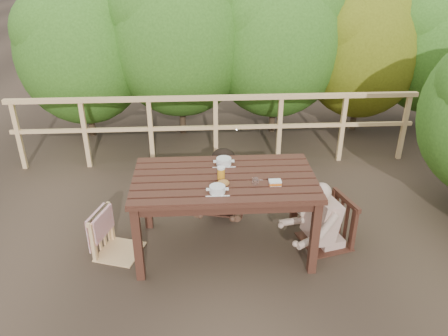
{
  "coord_description": "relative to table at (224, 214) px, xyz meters",
  "views": [
    {
      "loc": [
        -0.22,
        -3.71,
        2.8
      ],
      "look_at": [
        0.0,
        0.05,
        0.9
      ],
      "focal_mm": 35.21,
      "sensor_mm": 36.0,
      "label": 1
    }
  ],
  "objects": [
    {
      "name": "bread_roll",
      "position": [
        -0.02,
        -0.15,
        0.44
      ],
      "size": [
        0.12,
        0.09,
        0.07
      ],
      "primitive_type": "ellipsoid",
      "color": "#AB732E",
      "rests_on": "table"
    },
    {
      "name": "butter_tub",
      "position": [
        0.46,
        -0.16,
        0.43
      ],
      "size": [
        0.12,
        0.08,
        0.05
      ],
      "primitive_type": "cube",
      "rotation": [
        0.0,
        0.0,
        0.01
      ],
      "color": "white",
      "rests_on": "table"
    },
    {
      "name": "chair_right",
      "position": [
        1.06,
        0.02,
        0.07
      ],
      "size": [
        0.58,
        0.58,
        0.96
      ],
      "primitive_type": "cube",
      "rotation": [
        0.0,
        0.0,
        -1.31
      ],
      "color": "#381D14",
      "rests_on": "ground"
    },
    {
      "name": "chair_far",
      "position": [
        0.07,
        0.78,
        0.05
      ],
      "size": [
        0.55,
        0.55,
        0.9
      ],
      "primitive_type": "cube",
      "rotation": [
        0.0,
        0.0,
        -0.25
      ],
      "color": "#381D14",
      "rests_on": "ground"
    },
    {
      "name": "hedge_row",
      "position": [
        0.4,
        3.2,
        1.49
      ],
      "size": [
        6.6,
        1.6,
        3.8
      ],
      "primitive_type": null,
      "color": "#315D1A",
      "rests_on": "ground"
    },
    {
      "name": "ground",
      "position": [
        0.0,
        0.0,
        -0.41
      ],
      "size": [
        60.0,
        60.0,
        0.0
      ],
      "primitive_type": "plane",
      "color": "#443426",
      "rests_on": "ground"
    },
    {
      "name": "woman",
      "position": [
        0.07,
        0.8,
        0.23
      ],
      "size": [
        0.65,
        0.73,
        1.27
      ],
      "primitive_type": null,
      "rotation": [
        0.0,
        0.0,
        2.9
      ],
      "color": "black",
      "rests_on": "ground"
    },
    {
      "name": "tumbler",
      "position": [
        0.28,
        -0.16,
        0.44
      ],
      "size": [
        0.06,
        0.06,
        0.07
      ],
      "primitive_type": "cylinder",
      "color": "silver",
      "rests_on": "table"
    },
    {
      "name": "table",
      "position": [
        0.0,
        0.0,
        0.0
      ],
      "size": [
        1.76,
        0.99,
        0.81
      ],
      "primitive_type": "cube",
      "color": "#381D14",
      "rests_on": "ground"
    },
    {
      "name": "soup_near",
      "position": [
        -0.08,
        -0.29,
        0.45
      ],
      "size": [
        0.24,
        0.24,
        0.08
      ],
      "primitive_type": "cylinder",
      "color": "silver",
      "rests_on": "table"
    },
    {
      "name": "chair_left",
      "position": [
        -1.07,
        -0.02,
        0.02
      ],
      "size": [
        0.53,
        0.53,
        0.86
      ],
      "primitive_type": "cube",
      "rotation": [
        0.0,
        0.0,
        1.26
      ],
      "color": "#E2B275",
      "rests_on": "ground"
    },
    {
      "name": "soup_far",
      "position": [
        0.01,
        0.27,
        0.45
      ],
      "size": [
        0.26,
        0.26,
        0.09
      ],
      "primitive_type": "cylinder",
      "color": "white",
      "rests_on": "table"
    },
    {
      "name": "railing",
      "position": [
        0.0,
        2.0,
        0.1
      ],
      "size": [
        5.6,
        0.1,
        1.01
      ],
      "primitive_type": "cube",
      "color": "#E2B275",
      "rests_on": "ground"
    },
    {
      "name": "beer_glass",
      "position": [
        -0.03,
        -0.04,
        0.48
      ],
      "size": [
        0.07,
        0.07,
        0.14
      ],
      "primitive_type": "cylinder",
      "color": "orange",
      "rests_on": "table"
    },
    {
      "name": "diner_right",
      "position": [
        1.09,
        0.02,
        0.19
      ],
      "size": [
        0.7,
        0.62,
        1.2
      ],
      "primitive_type": null,
      "rotation": [
        0.0,
        0.0,
        1.83
      ],
      "color": "tan",
      "rests_on": "ground"
    }
  ]
}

